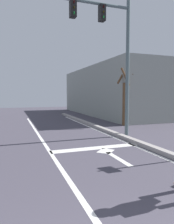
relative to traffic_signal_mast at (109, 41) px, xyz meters
The scene contains 9 objects.
lane_line_center 5.17m from the traffic_signal_mast, 150.39° to the right, with size 0.12×20.00×0.01m, color silver.
lane_line_curbside 4.37m from the traffic_signal_mast, 82.12° to the right, with size 0.12×20.00×0.01m, color silver.
stop_bar 4.50m from the traffic_signal_mast, 128.84° to the right, with size 3.15×0.40×0.01m, color silver.
lane_arrow_stem 5.05m from the traffic_signal_mast, 110.46° to the right, with size 0.16×1.40×0.01m, color silver.
lane_arrow_head 4.63m from the traffic_signal_mast, 118.13° to the right, with size 0.56×0.44×0.01m, color silver.
curb_strip 4.32m from the traffic_signal_mast, 73.49° to the right, with size 0.24×24.00×0.14m, color #9E9692.
traffic_signal_mast is the anchor object (origin of this frame).
roadside_tree 4.50m from the traffic_signal_mast, 48.91° to the left, with size 1.07×1.00×3.38m.
building_block 12.24m from the traffic_signal_mast, 52.20° to the left, with size 10.07×13.80×4.24m, color gray.
Camera 1 is at (-1.05, -0.42, 1.85)m, focal length 33.32 mm.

